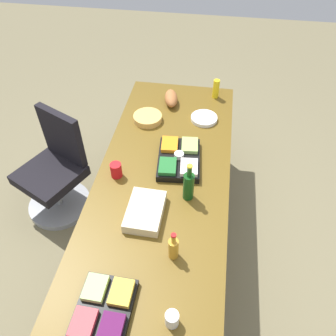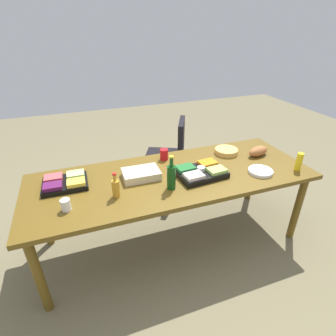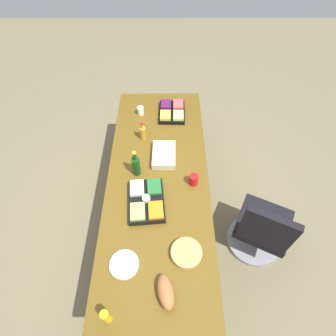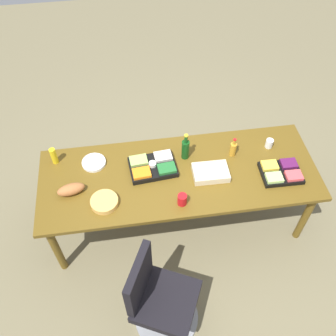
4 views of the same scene
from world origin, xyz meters
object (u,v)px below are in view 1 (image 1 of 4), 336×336
(veggie_tray, at_px, (179,158))
(chip_bowl, at_px, (148,118))
(dressing_bottle, at_px, (173,248))
(conference_table, at_px, (161,190))
(paper_plate_stack, at_px, (204,118))
(mustard_bottle, at_px, (216,89))
(sheet_cake, at_px, (145,211))
(paper_cup, at_px, (172,319))
(office_chair, at_px, (56,176))
(red_solo_cup, at_px, (116,170))
(wine_bottle, at_px, (189,185))
(bread_loaf, at_px, (171,98))
(fruit_platter, at_px, (103,309))

(veggie_tray, relative_size, chip_bowl, 1.87)
(dressing_bottle, bearing_deg, conference_table, -163.39)
(paper_plate_stack, height_order, mustard_bottle, mustard_bottle)
(conference_table, bearing_deg, mustard_bottle, 164.69)
(dressing_bottle, height_order, veggie_tray, dressing_bottle)
(dressing_bottle, height_order, sheet_cake, dressing_bottle)
(paper_cup, bearing_deg, chip_bowl, -164.64)
(office_chair, height_order, red_solo_cup, office_chair)
(mustard_bottle, bearing_deg, wine_bottle, -5.28)
(office_chair, distance_m, mustard_bottle, 1.60)
(sheet_cake, bearing_deg, mustard_bottle, 165.49)
(paper_cup, distance_m, paper_plate_stack, 1.68)
(sheet_cake, xyz_separation_m, wine_bottle, (-0.19, 0.25, 0.08))
(red_solo_cup, bearing_deg, wine_bottle, 77.26)
(red_solo_cup, bearing_deg, chip_bowl, 172.06)
(bread_loaf, bearing_deg, sheet_cake, 0.90)
(conference_table, distance_m, bread_loaf, 0.97)
(paper_plate_stack, bearing_deg, chip_bowl, -80.13)
(veggie_tray, distance_m, chip_bowl, 0.56)
(dressing_bottle, bearing_deg, fruit_platter, -38.76)
(bread_loaf, bearing_deg, red_solo_cup, -14.81)
(sheet_cake, bearing_deg, red_solo_cup, -138.94)
(sheet_cake, relative_size, mustard_bottle, 1.86)
(red_solo_cup, distance_m, chip_bowl, 0.66)
(conference_table, bearing_deg, fruit_platter, -8.77)
(paper_plate_stack, bearing_deg, mustard_bottle, 168.42)
(paper_cup, xyz_separation_m, chip_bowl, (-1.60, -0.44, -0.02))
(veggie_tray, height_order, chip_bowl, veggie_tray)
(bread_loaf, bearing_deg, paper_plate_stack, 57.26)
(veggie_tray, height_order, paper_plate_stack, veggie_tray)
(paper_plate_stack, bearing_deg, red_solo_cup, -37.02)
(wine_bottle, xyz_separation_m, mustard_bottle, (-1.21, 0.11, -0.03))
(conference_table, xyz_separation_m, paper_plate_stack, (-0.77, 0.23, 0.09))
(red_solo_cup, distance_m, dressing_bottle, 0.74)
(conference_table, height_order, paper_plate_stack, paper_plate_stack)
(fruit_platter, height_order, chip_bowl, fruit_platter)
(paper_cup, relative_size, chip_bowl, 0.38)
(dressing_bottle, bearing_deg, wine_bottle, 175.62)
(dressing_bottle, relative_size, bread_loaf, 0.87)
(red_solo_cup, bearing_deg, veggie_tray, 116.17)
(conference_table, bearing_deg, bread_loaf, -175.56)
(office_chair, xyz_separation_m, mustard_bottle, (-0.81, 1.29, 0.50))
(office_chair, relative_size, paper_cup, 10.43)
(mustard_bottle, bearing_deg, office_chair, -58.05)
(red_solo_cup, distance_m, paper_plate_stack, 0.93)
(conference_table, relative_size, paper_cup, 28.26)
(chip_bowl, bearing_deg, fruit_platter, 3.23)
(sheet_cake, relative_size, paper_plate_stack, 1.45)
(veggie_tray, xyz_separation_m, bread_loaf, (-0.73, -0.17, 0.01))
(red_solo_cup, relative_size, mustard_bottle, 0.64)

